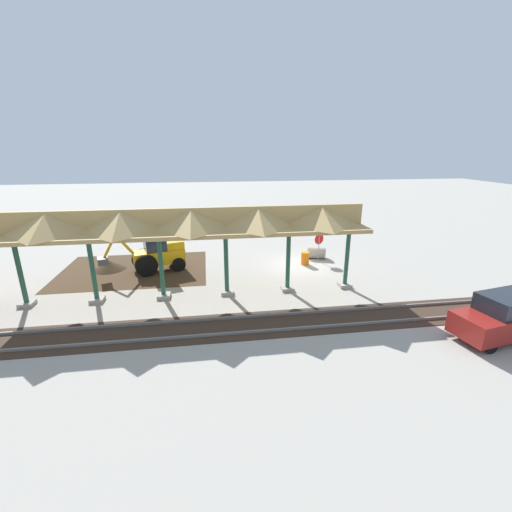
# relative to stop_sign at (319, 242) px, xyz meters

# --- Properties ---
(ground_plane) EXTENTS (120.00, 120.00, 0.00)m
(ground_plane) POSITION_rel_stop_sign_xyz_m (1.56, 0.63, -1.44)
(ground_plane) COLOR #9E998E
(dirt_work_zone) EXTENTS (9.47, 7.00, 0.01)m
(dirt_work_zone) POSITION_rel_stop_sign_xyz_m (12.77, -0.04, -1.44)
(dirt_work_zone) COLOR #42301E
(dirt_work_zone) RESTS_ON ground
(platform_canopy) EXTENTS (18.54, 3.20, 4.90)m
(platform_canopy) POSITION_rel_stop_sign_xyz_m (8.60, 4.79, 2.72)
(platform_canopy) COLOR #9E998E
(platform_canopy) RESTS_ON ground
(rail_tracks) EXTENTS (60.00, 2.58, 0.15)m
(rail_tracks) POSITION_rel_stop_sign_xyz_m (1.56, 8.56, -1.41)
(rail_tracks) COLOR slate
(rail_tracks) RESTS_ON ground
(stop_sign) EXTENTS (0.72, 0.29, 2.02)m
(stop_sign) POSITION_rel_stop_sign_xyz_m (0.00, 0.00, 0.00)
(stop_sign) COLOR gray
(stop_sign) RESTS_ON ground
(backhoe) EXTENTS (5.37, 2.81, 2.82)m
(backhoe) POSITION_rel_stop_sign_xyz_m (11.18, 0.39, -0.18)
(backhoe) COLOR orange
(backhoe) RESTS_ON ground
(dirt_mound) EXTENTS (4.59, 4.59, 1.24)m
(dirt_mound) POSITION_rel_stop_sign_xyz_m (14.51, -0.41, -1.44)
(dirt_mound) COLOR #42301E
(dirt_mound) RESTS_ON ground
(concrete_pipe) EXTENTS (1.50, 1.22, 0.86)m
(concrete_pipe) POSITION_rel_stop_sign_xyz_m (-0.09, -0.66, -1.01)
(concrete_pipe) COLOR #9E9384
(concrete_pipe) RESTS_ON ground
(distant_parked_car) EXTENTS (4.45, 2.49, 1.98)m
(distant_parked_car) POSITION_rel_stop_sign_xyz_m (-4.48, 11.13, -0.46)
(distant_parked_car) COLOR maroon
(distant_parked_car) RESTS_ON ground
(traffic_barrel) EXTENTS (0.56, 0.56, 0.90)m
(traffic_barrel) POSITION_rel_stop_sign_xyz_m (1.13, 0.57, -0.99)
(traffic_barrel) COLOR orange
(traffic_barrel) RESTS_ON ground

